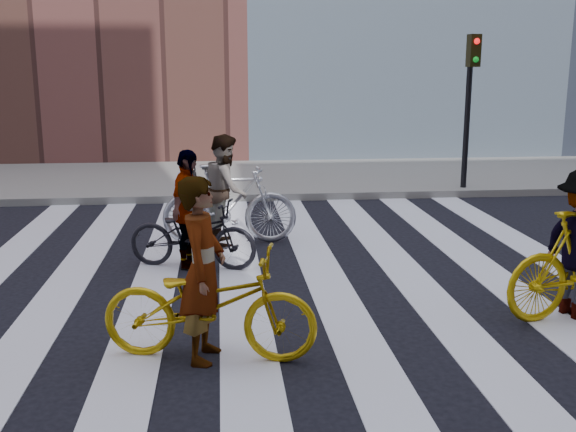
{
  "coord_description": "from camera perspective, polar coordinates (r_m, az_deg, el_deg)",
  "views": [
    {
      "loc": [
        -0.78,
        -8.39,
        2.7
      ],
      "look_at": [
        0.1,
        0.3,
        0.75
      ],
      "focal_mm": 42.0,
      "sensor_mm": 36.0,
      "label": 1
    }
  ],
  "objects": [
    {
      "name": "rider_mid",
      "position": [
        10.36,
        -5.28,
        2.24
      ],
      "size": [
        0.68,
        0.85,
        1.69
      ],
      "primitive_type": "imported",
      "rotation": [
        0.0,
        0.0,
        1.53
      ],
      "color": "slate",
      "rests_on": "ground"
    },
    {
      "name": "bike_silver_mid",
      "position": [
        10.4,
        -4.98,
        1.02
      ],
      "size": [
        2.09,
        0.67,
        1.24
      ],
      "primitive_type": "imported",
      "rotation": [
        0.0,
        0.0,
        1.53
      ],
      "color": "#B8BBC3",
      "rests_on": "ground"
    },
    {
      "name": "rider_left",
      "position": [
        6.24,
        -7.23,
        -4.54
      ],
      "size": [
        0.54,
        0.71,
        1.74
      ],
      "primitive_type": "imported",
      "rotation": [
        0.0,
        0.0,
        1.36
      ],
      "color": "slate",
      "rests_on": "ground"
    },
    {
      "name": "traffic_signal",
      "position": [
        14.67,
        15.18,
        10.54
      ],
      "size": [
        0.22,
        0.42,
        3.33
      ],
      "color": "black",
      "rests_on": "ground"
    },
    {
      "name": "ground",
      "position": [
        8.85,
        -0.45,
        -5.16
      ],
      "size": [
        100.0,
        100.0,
        0.0
      ],
      "primitive_type": "plane",
      "color": "black",
      "rests_on": "ground"
    },
    {
      "name": "zebra_crosswalk",
      "position": [
        8.85,
        -0.45,
        -5.12
      ],
      "size": [
        8.25,
        10.0,
        0.01
      ],
      "color": "white",
      "rests_on": "ground"
    },
    {
      "name": "bike_yellow_left",
      "position": [
        6.35,
        -6.69,
        -7.47
      ],
      "size": [
        2.12,
        1.1,
        1.06
      ],
      "primitive_type": "imported",
      "rotation": [
        0.0,
        0.0,
        1.36
      ],
      "color": "#C39A0A",
      "rests_on": "ground"
    },
    {
      "name": "rider_rear",
      "position": [
        9.14,
        -8.47,
        0.53
      ],
      "size": [
        0.65,
        1.02,
        1.62
      ],
      "primitive_type": "imported",
      "rotation": [
        0.0,
        0.0,
        1.28
      ],
      "color": "slate",
      "rests_on": "ground"
    },
    {
      "name": "bike_dark_rear",
      "position": [
        9.21,
        -8.09,
        -1.55
      ],
      "size": [
        1.89,
        1.1,
        0.94
      ],
      "primitive_type": "imported",
      "rotation": [
        0.0,
        0.0,
        1.28
      ],
      "color": "black",
      "rests_on": "ground"
    },
    {
      "name": "sidewalk_far",
      "position": [
        16.13,
        -2.92,
        3.23
      ],
      "size": [
        100.0,
        5.0,
        0.15
      ],
      "primitive_type": "cube",
      "color": "gray",
      "rests_on": "ground"
    }
  ]
}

